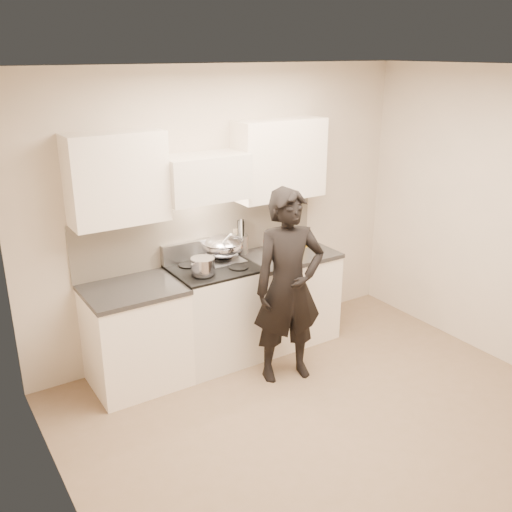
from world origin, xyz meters
The scene contains 11 objects.
ground_plane centered at (0.00, 0.00, 0.00)m, with size 4.00×4.00×0.00m, color #7E664F.
room_shell centered at (-0.06, 0.37, 1.60)m, with size 4.04×3.54×2.70m.
stove centered at (-0.30, 1.42, 0.47)m, with size 0.76×0.65×0.96m.
counter_right centered at (0.53, 1.43, 0.46)m, with size 0.92×0.67×0.92m.
counter_left centered at (-1.08, 1.43, 0.46)m, with size 0.82×0.67×0.92m.
wok centered at (-0.12, 1.57, 1.07)m, with size 0.40×0.50×0.33m.
stock_pot centered at (-0.47, 1.30, 1.03)m, with size 0.28×0.28×0.14m.
utensil_crock centered at (0.15, 1.67, 1.02)m, with size 0.13×0.13×0.34m.
spice_jar centered at (0.39, 1.61, 0.97)m, with size 0.05×0.05×0.11m.
oil_glass centered at (0.77, 1.49, 1.00)m, with size 0.09×0.09×0.16m.
person centered at (0.11, 0.81, 0.87)m, with size 0.64×0.42×1.75m, color black.
Camera 1 is at (-2.58, -2.88, 2.82)m, focal length 40.00 mm.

